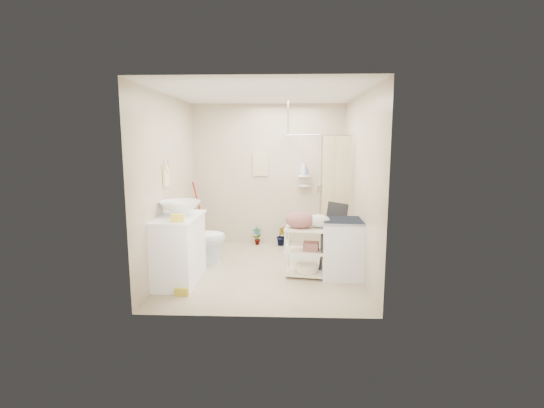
# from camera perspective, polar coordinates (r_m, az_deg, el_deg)

# --- Properties ---
(floor) EXTENTS (3.20, 3.20, 0.00)m
(floor) POSITION_cam_1_polar(r_m,az_deg,el_deg) (6.05, -1.15, -9.53)
(floor) COLOR tan
(floor) RESTS_ON ground
(ceiling) EXTENTS (2.80, 3.20, 0.04)m
(ceiling) POSITION_cam_1_polar(r_m,az_deg,el_deg) (5.77, -1.24, 15.76)
(ceiling) COLOR silver
(ceiling) RESTS_ON ground
(wall_back) EXTENTS (2.80, 0.04, 2.60)m
(wall_back) POSITION_cam_1_polar(r_m,az_deg,el_deg) (7.35, -0.47, 4.20)
(wall_back) COLOR #C4B598
(wall_back) RESTS_ON ground
(wall_front) EXTENTS (2.80, 0.04, 2.60)m
(wall_front) POSITION_cam_1_polar(r_m,az_deg,el_deg) (4.18, -2.46, 0.36)
(wall_front) COLOR #C4B598
(wall_front) RESTS_ON ground
(wall_left) EXTENTS (0.04, 3.20, 2.60)m
(wall_left) POSITION_cam_1_polar(r_m,az_deg,el_deg) (6.01, -14.66, 2.77)
(wall_left) COLOR #C4B598
(wall_left) RESTS_ON ground
(wall_right) EXTENTS (0.04, 3.20, 2.60)m
(wall_right) POSITION_cam_1_polar(r_m,az_deg,el_deg) (5.85, 12.64, 2.68)
(wall_right) COLOR #C4B598
(wall_right) RESTS_ON ground
(vanity) EXTENTS (0.60, 1.06, 0.92)m
(vanity) POSITION_cam_1_polar(r_m,az_deg,el_deg) (5.61, -13.46, -6.35)
(vanity) COLOR white
(vanity) RESTS_ON ground
(sink) EXTENTS (0.69, 0.69, 0.19)m
(sink) POSITION_cam_1_polar(r_m,az_deg,el_deg) (5.58, -13.16, -0.56)
(sink) COLOR white
(sink) RESTS_ON vanity
(counter_basket) EXTENTS (0.18, 0.15, 0.09)m
(counter_basket) POSITION_cam_1_polar(r_m,az_deg,el_deg) (5.14, -13.47, -1.95)
(counter_basket) COLOR yellow
(counter_basket) RESTS_ON vanity
(floor_basket) EXTENTS (0.26, 0.20, 0.14)m
(floor_basket) POSITION_cam_1_polar(r_m,az_deg,el_deg) (5.25, -12.83, -11.95)
(floor_basket) COLOR gold
(floor_basket) RESTS_ON ground
(toilet) EXTENTS (0.82, 0.51, 0.81)m
(toilet) POSITION_cam_1_polar(r_m,az_deg,el_deg) (6.41, -10.33, -4.81)
(toilet) COLOR white
(toilet) RESTS_ON ground
(mop) EXTENTS (0.13, 0.13, 1.19)m
(mop) POSITION_cam_1_polar(r_m,az_deg,el_deg) (7.46, -10.56, -1.36)
(mop) COLOR #AA0708
(mop) RESTS_ON ground
(potted_plant_a) EXTENTS (0.20, 0.16, 0.33)m
(potted_plant_a) POSITION_cam_1_polar(r_m,az_deg,el_deg) (7.42, -2.19, -4.64)
(potted_plant_a) COLOR brown
(potted_plant_a) RESTS_ON ground
(potted_plant_b) EXTENTS (0.23, 0.20, 0.37)m
(potted_plant_b) POSITION_cam_1_polar(r_m,az_deg,el_deg) (7.35, 1.45, -4.63)
(potted_plant_b) COLOR brown
(potted_plant_b) RESTS_ON ground
(hanging_towel) EXTENTS (0.28, 0.03, 0.42)m
(hanging_towel) POSITION_cam_1_polar(r_m,az_deg,el_deg) (7.33, -1.66, 5.74)
(hanging_towel) COLOR beige
(hanging_towel) RESTS_ON wall_back
(towel_ring) EXTENTS (0.04, 0.22, 0.34)m
(towel_ring) POSITION_cam_1_polar(r_m,az_deg,el_deg) (5.80, -15.11, 4.22)
(towel_ring) COLOR #FFE48E
(towel_ring) RESTS_ON wall_left
(tp_holder) EXTENTS (0.08, 0.12, 0.14)m
(tp_holder) POSITION_cam_1_polar(r_m,az_deg,el_deg) (6.13, -13.95, -2.56)
(tp_holder) COLOR white
(tp_holder) RESTS_ON wall_left
(shower) EXTENTS (1.10, 1.10, 2.10)m
(shower) POSITION_cam_1_polar(r_m,az_deg,el_deg) (6.85, 6.45, 1.66)
(shower) COLOR white
(shower) RESTS_ON ground
(shampoo_bottle_a) EXTENTS (0.12, 0.12, 0.25)m
(shampoo_bottle_a) POSITION_cam_1_polar(r_m,az_deg,el_deg) (7.25, 4.51, 5.25)
(shampoo_bottle_a) COLOR white
(shampoo_bottle_a) RESTS_ON shower
(shampoo_bottle_b) EXTENTS (0.08, 0.08, 0.16)m
(shampoo_bottle_b) POSITION_cam_1_polar(r_m,az_deg,el_deg) (7.28, 4.92, 4.90)
(shampoo_bottle_b) COLOR #4E65B8
(shampoo_bottle_b) RESTS_ON shower
(washing_machine) EXTENTS (0.60, 0.61, 0.83)m
(washing_machine) POSITION_cam_1_polar(r_m,az_deg,el_deg) (5.75, 10.18, -6.31)
(washing_machine) COLOR silver
(washing_machine) RESTS_ON ground
(laundry_rack) EXTENTS (0.67, 0.45, 0.86)m
(laundry_rack) POSITION_cam_1_polar(r_m,az_deg,el_deg) (5.68, 5.11, -6.26)
(laundry_rack) COLOR beige
(laundry_rack) RESTS_ON ground
(ironing_board) EXTENTS (0.31, 0.11, 1.07)m
(ironing_board) POSITION_cam_1_polar(r_m,az_deg,el_deg) (5.91, 8.91, -4.70)
(ironing_board) COLOR black
(ironing_board) RESTS_ON ground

